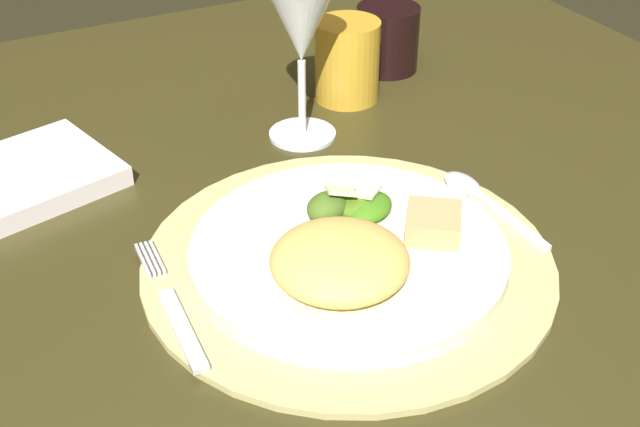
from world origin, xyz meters
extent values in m
cube|color=#363115|center=(0.00, 0.00, 0.69)|extent=(1.18, 1.03, 0.02)
cylinder|color=#342E15|center=(0.52, 0.44, 0.34)|extent=(0.07, 0.07, 0.68)
cylinder|color=tan|center=(0.03, -0.09, 0.71)|extent=(0.33, 0.33, 0.01)
cylinder|color=silver|center=(0.03, -0.09, 0.72)|extent=(0.26, 0.26, 0.01)
ellipsoid|color=#EDC05C|center=(0.01, -0.13, 0.74)|extent=(0.13, 0.13, 0.03)
ellipsoid|color=#3F7918|center=(0.07, -0.07, 0.73)|extent=(0.06, 0.05, 0.02)
ellipsoid|color=#3E7910|center=(0.07, -0.06, 0.73)|extent=(0.06, 0.06, 0.02)
ellipsoid|color=#45641E|center=(0.04, -0.05, 0.74)|extent=(0.05, 0.04, 0.02)
ellipsoid|color=#496D1A|center=(0.06, -0.06, 0.73)|extent=(0.05, 0.05, 0.02)
cube|color=beige|center=(0.07, -0.06, 0.74)|extent=(0.03, 0.03, 0.00)
cube|color=beige|center=(0.05, -0.06, 0.75)|extent=(0.03, 0.02, 0.01)
cube|color=tan|center=(0.10, -0.11, 0.73)|extent=(0.06, 0.06, 0.02)
cube|color=silver|center=(-0.11, -0.12, 0.71)|extent=(0.02, 0.09, 0.00)
cube|color=silver|center=(-0.12, -0.02, 0.71)|extent=(0.00, 0.05, 0.00)
cube|color=silver|center=(-0.11, -0.02, 0.71)|extent=(0.00, 0.05, 0.00)
cube|color=silver|center=(-0.11, -0.02, 0.71)|extent=(0.00, 0.05, 0.00)
cube|color=silver|center=(-0.10, -0.02, 0.71)|extent=(0.00, 0.05, 0.00)
cube|color=silver|center=(0.18, -0.11, 0.71)|extent=(0.01, 0.10, 0.00)
ellipsoid|color=silver|center=(0.18, -0.04, 0.71)|extent=(0.03, 0.04, 0.01)
cube|color=white|center=(-0.17, 0.15, 0.71)|extent=(0.17, 0.16, 0.02)
cylinder|color=silver|center=(0.10, 0.12, 0.71)|extent=(0.07, 0.07, 0.00)
cylinder|color=silver|center=(0.10, 0.12, 0.75)|extent=(0.01, 0.01, 0.08)
cone|color=silver|center=(0.10, 0.12, 0.83)|extent=(0.08, 0.08, 0.09)
cylinder|color=gold|center=(0.18, 0.18, 0.75)|extent=(0.07, 0.07, 0.09)
cylinder|color=black|center=(0.26, 0.22, 0.74)|extent=(0.07, 0.07, 0.08)
camera|label=1|loc=(-0.23, -0.56, 1.12)|focal=46.98mm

